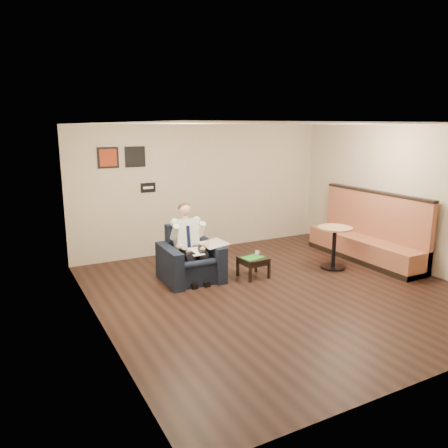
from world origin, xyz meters
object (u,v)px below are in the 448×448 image
coffee_mug (257,253)px  seated_man (193,246)px  smartphone (251,255)px  banquette (365,227)px  green_folder (253,257)px  cafe_table (334,248)px  armchair (191,254)px  side_table (253,267)px

coffee_mug → seated_man: bearing=172.3°
smartphone → banquette: (2.59, -0.30, 0.32)m
green_folder → smartphone: size_ratio=3.21×
smartphone → cafe_table: 1.71m
coffee_mug → smartphone: 0.12m
green_folder → smartphone: bearing=68.9°
coffee_mug → banquette: size_ratio=0.03×
armchair → green_folder: (1.06, -0.42, -0.10)m
armchair → cafe_table: 2.87m
cafe_table → green_folder: bearing=171.4°
seated_man → banquette: banquette is taller
smartphone → banquette: size_ratio=0.04×
armchair → seated_man: size_ratio=0.75×
seated_man → side_table: 1.22m
banquette → cafe_table: banquette is taller
side_table → green_folder: size_ratio=1.22×
armchair → coffee_mug: 1.27m
green_folder → banquette: 2.68m
side_table → green_folder: green_folder is taller
seated_man → green_folder: bearing=-14.3°
coffee_mug → cafe_table: bearing=-14.1°
seated_man → coffee_mug: 1.27m
armchair → banquette: (3.72, -0.57, 0.22)m
banquette → coffee_mug: bearing=173.7°
armchair → green_folder: size_ratio=2.63×
side_table → smartphone: 0.24m
armchair → coffee_mug: armchair is taller
coffee_mug → armchair: bearing=166.6°
smartphone → cafe_table: cafe_table is taller
banquette → cafe_table: 0.99m
coffee_mug → banquette: 2.51m
side_table → seated_man: bearing=165.7°
armchair → side_table: armchair is taller
armchair → cafe_table: (2.78, -0.68, -0.07)m
smartphone → cafe_table: size_ratio=0.14×
smartphone → seated_man: bearing=-179.9°
smartphone → armchair: bearing=173.8°
green_folder → banquette: bearing=-3.1°
armchair → seated_man: (-0.00, -0.13, 0.18)m
side_table → coffee_mug: size_ratio=5.79×
seated_man → side_table: bearing=-13.0°
green_folder → seated_man: bearing=164.5°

